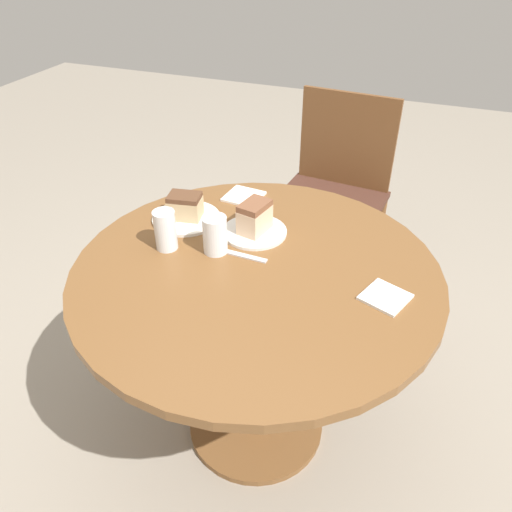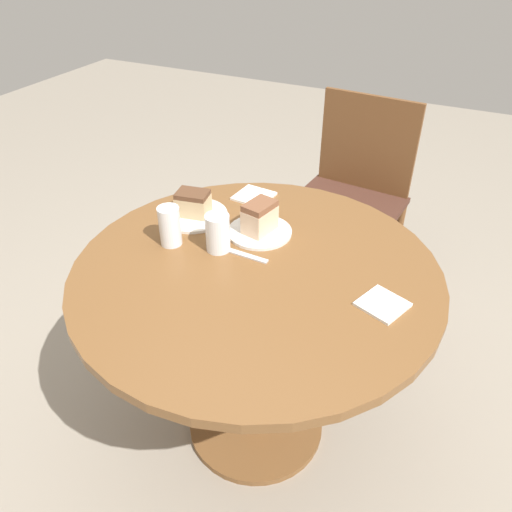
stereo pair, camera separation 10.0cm
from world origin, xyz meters
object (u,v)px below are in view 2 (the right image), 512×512
object	(u,v)px
chair	(350,197)
glass_water	(169,228)
plate_far	(194,215)
cake_slice_near	(260,217)
cake_slice_far	(193,203)
glass_lemonade	(218,234)
plate_near	(260,232)

from	to	relation	value
chair	glass_water	distance (m)	1.04
plate_far	cake_slice_near	size ratio (longest dim) A/B	1.92
glass_water	cake_slice_far	bearing A→B (deg)	97.55
chair	cake_slice_far	distance (m)	0.89
cake_slice_near	glass_lemonade	world-z (taller)	glass_lemonade
plate_far	glass_lemonade	xyz separation A→B (m)	(0.17, -0.13, 0.05)
glass_water	chair	bearing A→B (deg)	72.30
chair	cake_slice_far	world-z (taller)	chair
chair	cake_slice_far	size ratio (longest dim) A/B	7.83
glass_water	plate_near	bearing A→B (deg)	38.04
cake_slice_near	glass_lemonade	bearing A→B (deg)	-118.61
cake_slice_far	glass_water	xyz separation A→B (m)	(0.02, -0.17, 0.01)
chair	cake_slice_near	size ratio (longest dim) A/B	7.86
chair	glass_water	size ratio (longest dim) A/B	7.33
plate_far	plate_near	bearing A→B (deg)	0.22
plate_near	plate_far	world-z (taller)	same
cake_slice_near	plate_near	bearing A→B (deg)	0.00
plate_near	cake_slice_far	distance (m)	0.25
plate_near	plate_far	xyz separation A→B (m)	(-0.24, -0.00, 0.00)
glass_water	plate_far	bearing A→B (deg)	97.55
cake_slice_far	glass_water	size ratio (longest dim) A/B	0.94
cake_slice_far	glass_lemonade	size ratio (longest dim) A/B	1.00
plate_near	chair	bearing A→B (deg)	83.84
cake_slice_far	plate_far	bearing A→B (deg)	0.00
chair	plate_far	size ratio (longest dim) A/B	4.08
cake_slice_far	chair	bearing A→B (deg)	67.33
cake_slice_near	cake_slice_far	xyz separation A→B (m)	(-0.24, -0.00, -0.01)
plate_near	glass_lemonade	world-z (taller)	glass_lemonade
glass_lemonade	glass_water	xyz separation A→B (m)	(-0.15, -0.04, 0.00)
plate_near	glass_lemonade	distance (m)	0.16
glass_lemonade	glass_water	world-z (taller)	glass_water
plate_near	glass_lemonade	size ratio (longest dim) A/B	1.75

